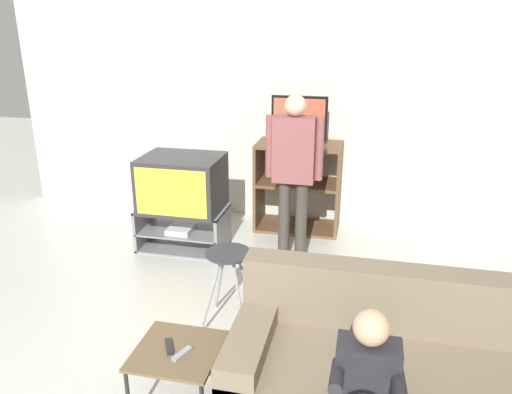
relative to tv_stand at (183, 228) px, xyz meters
The scene contains 11 objects.
wall_back 1.74m from the tv_stand, 53.37° to the left, with size 6.40×0.06×2.60m.
tv_stand is the anchor object (origin of this frame).
television_main 0.49m from the tv_stand, ahead, with size 0.78×0.62×0.54m.
media_shelf 1.35m from the tv_stand, 35.61° to the left, with size 0.92×0.51×0.98m.
television_flat 1.65m from the tv_stand, 35.66° to the left, with size 0.59×0.20×0.50m.
folding_stool 1.51m from the tv_stand, 55.64° to the right, with size 0.38×0.42×0.62m.
snack_table 2.29m from the tv_stand, 69.89° to the right, with size 0.49×0.49×0.41m.
remote_control_black 2.27m from the tv_stand, 71.09° to the right, with size 0.04×0.14×0.02m, color #232328.
remote_control_white 2.35m from the tv_stand, 69.14° to the right, with size 0.04×0.14×0.02m, color gray.
couch 2.88m from the tv_stand, 43.81° to the right, with size 1.96×0.85×0.86m.
person_standing_adult 1.37m from the tv_stand, ahead, with size 0.53×0.20×1.61m.
Camera 1 is at (0.96, -1.36, 2.22)m, focal length 35.00 mm.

